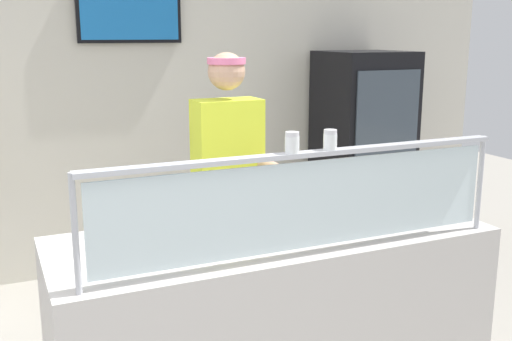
{
  "coord_description": "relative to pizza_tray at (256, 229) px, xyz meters",
  "views": [
    {
      "loc": [
        -0.14,
        -2.03,
        1.86
      ],
      "look_at": [
        0.96,
        0.43,
        1.25
      ],
      "focal_mm": 42.42,
      "sensor_mm": 36.0,
      "label": 1
    }
  ],
  "objects": [
    {
      "name": "shop_rear_unit",
      "position": [
        0.06,
        2.26,
        0.39
      ],
      "size": [
        6.45,
        0.13,
        2.7
      ],
      "color": "beige",
      "rests_on": "ground"
    },
    {
      "name": "serving_counter",
      "position": [
        0.07,
        -0.04,
        -0.49
      ],
      "size": [
        2.05,
        0.78,
        0.95
      ],
      "primitive_type": "cube",
      "color": "#BCB7B2",
      "rests_on": "ground"
    },
    {
      "name": "sneeze_guard",
      "position": [
        0.07,
        -0.37,
        0.27
      ],
      "size": [
        1.87,
        0.06,
        0.45
      ],
      "color": "#B2B5BC",
      "rests_on": "serving_counter"
    },
    {
      "name": "pizza_tray",
      "position": [
        0.0,
        0.0,
        0.0
      ],
      "size": [
        0.41,
        0.41,
        0.04
      ],
      "color": "#9EA0A8",
      "rests_on": "serving_counter"
    },
    {
      "name": "pizza_server",
      "position": [
        0.01,
        -0.02,
        0.02
      ],
      "size": [
        0.09,
        0.28,
        0.01
      ],
      "primitive_type": "cube",
      "rotation": [
        0.0,
        0.0,
        0.04
      ],
      "color": "#ADAFB7",
      "rests_on": "pizza_tray"
    },
    {
      "name": "parmesan_shaker",
      "position": [
        -0.01,
        -0.37,
        0.47
      ],
      "size": [
        0.06,
        0.06,
        0.09
      ],
      "color": "white",
      "rests_on": "sneeze_guard"
    },
    {
      "name": "pepper_flake_shaker",
      "position": [
        0.17,
        -0.37,
        0.47
      ],
      "size": [
        0.06,
        0.06,
        0.08
      ],
      "color": "white",
      "rests_on": "sneeze_guard"
    },
    {
      "name": "worker_figure",
      "position": [
        0.14,
        0.69,
        0.04
      ],
      "size": [
        0.41,
        0.5,
        1.76
      ],
      "color": "#23232D",
      "rests_on": "ground"
    },
    {
      "name": "drink_fridge",
      "position": [
        1.81,
        1.81,
        -0.11
      ],
      "size": [
        0.69,
        0.68,
        1.72
      ],
      "color": "black",
      "rests_on": "ground"
    }
  ]
}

